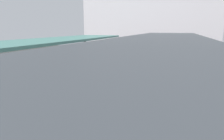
% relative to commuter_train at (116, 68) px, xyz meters
% --- Properties ---
extents(ground_plane, '(80.00, 80.00, 0.00)m').
position_rel_commuter_train_xyz_m(ground_plane, '(0.00, -5.50, -1.73)').
color(ground_plane, '#383835').
extents(platform_left, '(4.40, 28.00, 1.00)m').
position_rel_commuter_train_xyz_m(platform_left, '(-3.80, -5.50, -1.23)').
color(platform_left, gray).
rests_on(platform_left, ground_plane).
extents(platform_right, '(4.40, 28.00, 1.00)m').
position_rel_commuter_train_xyz_m(platform_right, '(3.80, -5.50, -1.23)').
color(platform_right, gray).
rests_on(platform_right, ground_plane).
extents(track_ballast, '(3.20, 28.00, 0.20)m').
position_rel_commuter_train_xyz_m(track_ballast, '(0.00, -5.50, -1.63)').
color(track_ballast, '#4C4742').
rests_on(track_ballast, ground_plane).
extents(rail_near_side, '(0.08, 28.00, 0.14)m').
position_rel_commuter_train_xyz_m(rail_near_side, '(-0.72, -5.50, -1.46)').
color(rail_near_side, slate).
rests_on(rail_near_side, track_ballast).
extents(rail_far_side, '(0.08, 28.00, 0.14)m').
position_rel_commuter_train_xyz_m(rail_far_side, '(0.72, -5.50, -1.46)').
color(rail_far_side, slate).
rests_on(rail_far_side, track_ballast).
extents(commuter_train, '(2.78, 10.84, 3.10)m').
position_rel_commuter_train_xyz_m(commuter_train, '(0.00, 0.00, 0.00)').
color(commuter_train, '#ADADB2').
rests_on(commuter_train, track_ballast).
extents(canopy_left, '(4.18, 21.00, 3.05)m').
position_rel_commuter_train_xyz_m(canopy_left, '(-3.80, -4.10, 2.21)').
color(canopy_left, '#333335').
rests_on(canopy_left, platform_left).
extents(canopy_right, '(4.18, 21.00, 3.35)m').
position_rel_commuter_train_xyz_m(canopy_right, '(3.80, -4.10, 2.50)').
color(canopy_right, '#333335').
rests_on(canopy_right, platform_right).
extents(platform_bench, '(1.40, 0.41, 0.86)m').
position_rel_commuter_train_xyz_m(platform_bench, '(3.36, -7.86, -0.26)').
color(platform_bench, black).
rests_on(platform_bench, platform_right).
extents(platform_sign, '(0.90, 0.08, 2.21)m').
position_rel_commuter_train_xyz_m(platform_sign, '(4.02, -0.41, 0.90)').
color(platform_sign, '#262628').
rests_on(platform_sign, platform_right).
extents(litter_bin, '(0.44, 0.44, 0.80)m').
position_rel_commuter_train_xyz_m(litter_bin, '(3.21, -6.26, -0.33)').
color(litter_bin, maroon).
rests_on(litter_bin, platform_right).
extents(passenger_near_bench, '(0.36, 0.36, 1.60)m').
position_rel_commuter_train_xyz_m(passenger_near_bench, '(4.47, -6.84, 0.10)').
color(passenger_near_bench, '#998460').
rests_on(passenger_near_bench, platform_right).
extents(station_building_backdrop, '(18.00, 6.00, 11.00)m').
position_rel_commuter_train_xyz_m(station_building_backdrop, '(0.44, 14.50, 3.77)').
color(station_building_backdrop, '#B7B2B7').
rests_on(station_building_backdrop, ground_plane).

